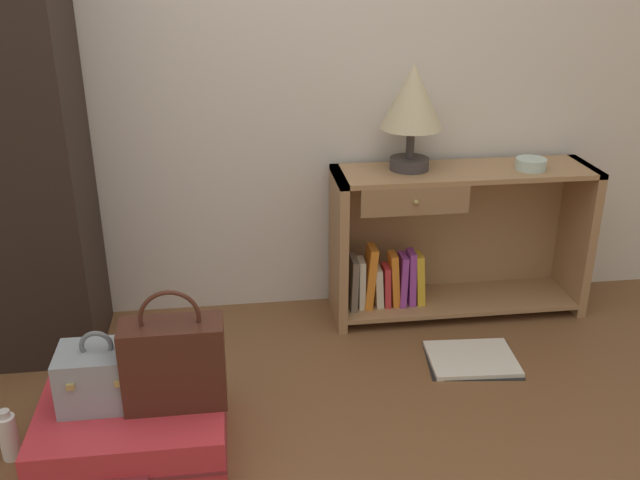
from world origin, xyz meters
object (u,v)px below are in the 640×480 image
object	(u,v)px
bookshelf	(447,241)
train_case	(101,376)
handbag	(174,362)
open_book_on_floor	(472,359)
bowl	(531,164)
bottle	(9,436)
table_lamp	(412,101)
suitcase_large	(135,428)

from	to	relation	value
bookshelf	train_case	distance (m)	1.64
handbag	open_book_on_floor	world-z (taller)	handbag
train_case	bowl	bearing A→B (deg)	24.38
handbag	bottle	distance (m)	0.63
bookshelf	handbag	xyz separation A→B (m)	(-1.17, -0.88, 0.02)
table_lamp	train_case	world-z (taller)	table_lamp
train_case	bottle	distance (m)	0.40
bowl	train_case	size ratio (longest dim) A/B	0.50
table_lamp	train_case	distance (m)	1.64
bowl	train_case	world-z (taller)	bowl
bookshelf	bowl	size ratio (longest dim) A/B	8.71
bookshelf	table_lamp	world-z (taller)	table_lamp
suitcase_large	open_book_on_floor	world-z (taller)	suitcase_large
suitcase_large	bookshelf	bearing A→B (deg)	33.06
suitcase_large	bottle	xyz separation A→B (m)	(-0.41, 0.04, -0.02)
bookshelf	handbag	size ratio (longest dim) A/B	2.80
handbag	bookshelf	bearing A→B (deg)	37.08
bowl	handbag	distance (m)	1.75
table_lamp	handbag	xyz separation A→B (m)	(-0.98, -0.90, -0.62)
bookshelf	handbag	distance (m)	1.47
bowl	open_book_on_floor	bearing A→B (deg)	-130.33
bookshelf	open_book_on_floor	world-z (taller)	bookshelf
handbag	open_book_on_floor	xyz separation A→B (m)	(1.16, 0.43, -0.36)
open_book_on_floor	train_case	bearing A→B (deg)	-164.48
bowl	bookshelf	bearing A→B (deg)	170.03
bowl	suitcase_large	distance (m)	1.93
bookshelf	bowl	bearing A→B (deg)	-9.97
bowl	bottle	bearing A→B (deg)	-159.67
table_lamp	suitcase_large	size ratio (longest dim) A/B	0.74
bottle	handbag	bearing A→B (deg)	-6.12
table_lamp	train_case	size ratio (longest dim) A/B	1.71
handbag	open_book_on_floor	size ratio (longest dim) A/B	1.02
bookshelf	handbag	bearing A→B (deg)	-142.92
bowl	open_book_on_floor	world-z (taller)	bowl
bottle	bookshelf	bearing A→B (deg)	25.37
handbag	bottle	xyz separation A→B (m)	(-0.57, 0.06, -0.28)
handbag	bottle	world-z (taller)	handbag
open_book_on_floor	suitcase_large	bearing A→B (deg)	-162.93
table_lamp	suitcase_large	distance (m)	1.68
train_case	bottle	world-z (taller)	train_case
bowl	handbag	world-z (taller)	bowl
suitcase_large	handbag	world-z (taller)	handbag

